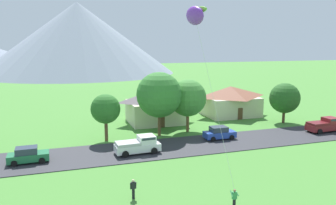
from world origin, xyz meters
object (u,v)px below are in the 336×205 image
object	(u,v)px
house_left_center	(155,105)
house_leftmost	(230,100)
tree_left_of_center	(188,98)
tree_right_of_center	(159,95)
tree_near_right	(106,109)
tree_near_left	(285,98)
parked_car_blue_west_end	(219,133)
kite_flyer_with_kite	(197,22)
pickup_truck_maroon_east_side	(325,125)
watcher_person	(133,189)
parked_car_green_mid_west	(28,155)
pickup_truck_white_west_side	(139,145)

from	to	relation	value
house_left_center	house_leftmost	bearing A→B (deg)	4.27
tree_left_of_center	tree_right_of_center	world-z (taller)	tree_right_of_center
tree_right_of_center	tree_near_right	xyz separation A→B (m)	(-7.39, -0.39, -1.46)
house_left_center	tree_near_left	xyz separation A→B (m)	(19.65, -6.77, 1.25)
house_left_center	parked_car_blue_west_end	world-z (taller)	house_left_center
tree_near_left	kite_flyer_with_kite	xyz separation A→B (m)	(-23.77, -19.61, 10.26)
pickup_truck_maroon_east_side	tree_left_of_center	bearing A→B (deg)	161.23
house_leftmost	tree_right_of_center	size ratio (longest dim) A/B	1.10
pickup_truck_maroon_east_side	kite_flyer_with_kite	bearing A→B (deg)	-153.43
tree_near_left	watcher_person	world-z (taller)	tree_near_left
house_leftmost	tree_left_of_center	distance (m)	14.08
tree_left_of_center	parked_car_blue_west_end	size ratio (longest dim) A/B	1.81
house_left_center	tree_near_left	world-z (taller)	tree_near_left
house_leftmost	parked_car_green_mid_west	xyz separation A→B (m)	(-32.34, -14.94, -1.85)
tree_near_left	parked_car_green_mid_west	xyz separation A→B (m)	(-37.82, -7.10, -3.18)
tree_near_left	house_leftmost	bearing A→B (deg)	124.97
house_leftmost	pickup_truck_white_west_side	bearing A→B (deg)	-142.57
house_leftmost	tree_right_of_center	distance (m)	18.36
house_left_center	parked_car_blue_west_end	size ratio (longest dim) A/B	2.16
tree_near_right	parked_car_green_mid_west	world-z (taller)	tree_near_right
house_leftmost	parked_car_green_mid_west	bearing A→B (deg)	-155.21
tree_near_right	tree_near_left	bearing A→B (deg)	2.72
tree_near_left	kite_flyer_with_kite	bearing A→B (deg)	-140.48
parked_car_green_mid_west	tree_left_of_center	bearing A→B (deg)	18.02
house_left_center	tree_right_of_center	size ratio (longest dim) A/B	1.03
pickup_truck_white_west_side	tree_near_left	bearing A→B (deg)	16.68
tree_near_right	house_left_center	bearing A→B (deg)	42.00
tree_right_of_center	tree_near_right	distance (m)	7.54
tree_left_of_center	watcher_person	bearing A→B (deg)	-123.08
tree_left_of_center	tree_near_right	bearing A→B (deg)	-174.70
tree_near_right	watcher_person	bearing A→B (deg)	-90.59
tree_near_right	watcher_person	world-z (taller)	tree_near_right
house_leftmost	tree_near_left	distance (m)	9.65
kite_flyer_with_kite	tree_right_of_center	bearing A→B (deg)	82.44
house_leftmost	pickup_truck_white_west_side	size ratio (longest dim) A/B	1.85
tree_near_left	parked_car_green_mid_west	size ratio (longest dim) A/B	1.53
tree_near_left	tree_right_of_center	bearing A→B (deg)	-177.37
pickup_truck_white_west_side	watcher_person	size ratio (longest dim) A/B	3.16
house_left_center	watcher_person	distance (m)	27.27
tree_right_of_center	tree_near_right	world-z (taller)	tree_right_of_center
tree_near_right	pickup_truck_white_west_side	xyz separation A→B (m)	(2.87, -6.37, -3.22)
parked_car_green_mid_west	pickup_truck_maroon_east_side	world-z (taller)	pickup_truck_maroon_east_side
tree_right_of_center	tree_near_right	bearing A→B (deg)	-177.02
tree_right_of_center	kite_flyer_with_kite	distance (m)	20.65
house_left_center	tree_near_left	size ratio (longest dim) A/B	1.41
tree_left_of_center	house_leftmost	bearing A→B (deg)	35.60
pickup_truck_maroon_east_side	pickup_truck_white_west_side	bearing A→B (deg)	-177.82
parked_car_blue_west_end	watcher_person	bearing A→B (deg)	-137.41
parked_car_green_mid_west	watcher_person	xyz separation A→B (m)	(8.95, -11.72, 0.01)
tree_near_right	watcher_person	distance (m)	17.79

